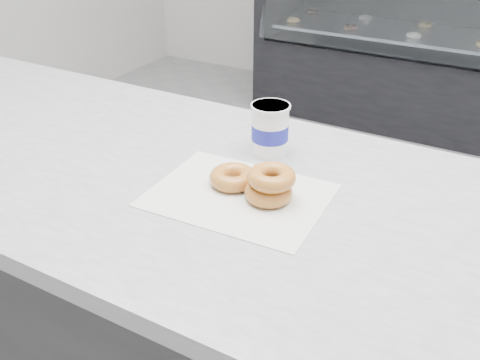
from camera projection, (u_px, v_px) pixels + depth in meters
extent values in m
plane|color=gray|center=(313.00, 324.00, 1.99)|extent=(5.00, 5.00, 0.00)
cube|color=#333335|center=(231.00, 350.00, 1.32)|extent=(3.00, 0.70, 0.86)
cube|color=#B3B3B8|center=(229.00, 195.00, 1.10)|extent=(3.06, 0.76, 0.04)
cube|color=black|center=(442.00, 89.00, 3.45)|extent=(2.40, 0.70, 0.50)
cube|color=silver|center=(452.00, 38.00, 3.29)|extent=(2.20, 0.55, 0.02)
cube|color=silver|center=(239.00, 195.00, 1.05)|extent=(0.35, 0.28, 0.00)
torus|color=#C17D35|center=(233.00, 177.00, 1.08)|extent=(0.11, 0.11, 0.03)
torus|color=#C17D35|center=(269.00, 192.00, 1.03)|extent=(0.09, 0.09, 0.03)
torus|color=#C17D35|center=(272.00, 177.00, 1.02)|extent=(0.11, 0.11, 0.03)
cylinder|color=white|center=(270.00, 130.00, 1.19)|extent=(0.10, 0.10, 0.12)
cylinder|color=white|center=(271.00, 106.00, 1.16)|extent=(0.09, 0.09, 0.01)
cylinder|color=navy|center=(270.00, 132.00, 1.19)|extent=(0.10, 0.10, 0.04)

